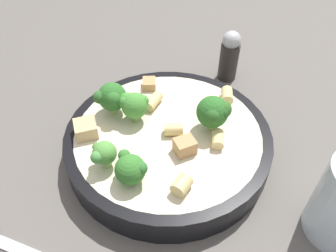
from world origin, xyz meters
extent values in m
plane|color=#5B5651|center=(0.00, 0.00, 0.00)|extent=(2.00, 2.00, 0.00)
cylinder|color=black|center=(0.00, 0.00, 0.02)|extent=(0.26, 0.26, 0.04)
cylinder|color=beige|center=(0.00, 0.00, 0.03)|extent=(0.23, 0.23, 0.01)
torus|color=black|center=(0.00, 0.00, 0.04)|extent=(0.26, 0.26, 0.00)
cylinder|color=#93B766|center=(-0.03, 0.04, 0.04)|extent=(0.01, 0.01, 0.01)
sphere|color=#2D6B28|center=(-0.03, 0.04, 0.07)|extent=(0.04, 0.04, 0.04)
sphere|color=#306222|center=(-0.03, 0.06, 0.07)|extent=(0.02, 0.02, 0.02)
sphere|color=#2E6225|center=(-0.02, 0.05, 0.07)|extent=(0.02, 0.02, 0.02)
sphere|color=#285E25|center=(-0.03, 0.06, 0.07)|extent=(0.02, 0.02, 0.02)
cylinder|color=#93B766|center=(0.08, 0.00, 0.04)|extent=(0.01, 0.01, 0.01)
sphere|color=#387A2D|center=(0.08, 0.00, 0.06)|extent=(0.03, 0.03, 0.03)
sphere|color=#37782F|center=(0.08, -0.01, 0.06)|extent=(0.01, 0.01, 0.01)
sphere|color=#316F2E|center=(0.08, 0.01, 0.06)|extent=(0.01, 0.01, 0.01)
cylinder|color=#9EC175|center=(0.00, -0.08, 0.04)|extent=(0.01, 0.01, 0.01)
sphere|color=#2D6B28|center=(0.00, -0.08, 0.06)|extent=(0.04, 0.04, 0.04)
sphere|color=#2F632A|center=(0.01, -0.08, 0.07)|extent=(0.01, 0.01, 0.01)
sphere|color=#2D6727|center=(0.01, -0.07, 0.07)|extent=(0.02, 0.02, 0.02)
sphere|color=#2E5E27|center=(0.01, -0.09, 0.07)|extent=(0.02, 0.02, 0.02)
cylinder|color=#84AD60|center=(0.00, -0.05, 0.04)|extent=(0.01, 0.01, 0.01)
sphere|color=#478E38|center=(0.00, -0.05, 0.06)|extent=(0.03, 0.03, 0.03)
sphere|color=#479436|center=(-0.01, -0.04, 0.07)|extent=(0.02, 0.02, 0.02)
sphere|color=#479136|center=(0.00, -0.06, 0.07)|extent=(0.02, 0.02, 0.02)
sphere|color=#3F7E35|center=(0.01, -0.06, 0.07)|extent=(0.01, 0.01, 0.01)
cylinder|color=#93B766|center=(0.08, -0.04, 0.04)|extent=(0.01, 0.01, 0.01)
sphere|color=#569942|center=(0.08, -0.04, 0.06)|extent=(0.03, 0.03, 0.03)
sphere|color=#4B9245|center=(0.09, -0.04, 0.06)|extent=(0.01, 0.01, 0.01)
sphere|color=#4E8D3B|center=(0.08, -0.05, 0.06)|extent=(0.01, 0.01, 0.01)
cylinder|color=#E0C67F|center=(-0.04, -0.04, 0.04)|extent=(0.03, 0.02, 0.01)
cylinder|color=#E0C67F|center=(0.00, 0.01, 0.05)|extent=(0.02, 0.03, 0.02)
cylinder|color=#E0C67F|center=(-0.01, 0.06, 0.04)|extent=(0.03, 0.02, 0.01)
cylinder|color=#E0C67F|center=(-0.09, 0.04, 0.05)|extent=(0.03, 0.02, 0.02)
cylinder|color=#E0C67F|center=(0.07, 0.05, 0.05)|extent=(0.02, 0.02, 0.02)
cube|color=tan|center=(-0.07, -0.07, 0.04)|extent=(0.03, 0.03, 0.01)
cube|color=tan|center=(0.05, -0.09, 0.05)|extent=(0.04, 0.04, 0.02)
cube|color=tan|center=(0.02, 0.03, 0.05)|extent=(0.03, 0.03, 0.02)
cylinder|color=#332D28|center=(-0.19, 0.01, 0.03)|extent=(0.03, 0.03, 0.06)
sphere|color=#B7B7BC|center=(-0.19, 0.01, 0.07)|extent=(0.03, 0.03, 0.03)
camera|label=1|loc=(0.25, 0.13, 0.33)|focal=35.00mm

